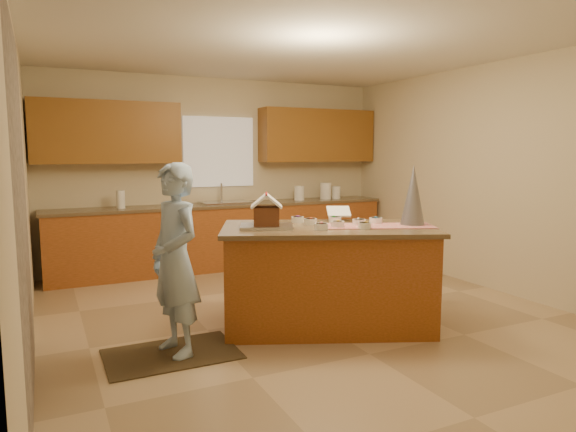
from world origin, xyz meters
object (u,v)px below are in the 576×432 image
(island_base, at_px, (327,279))
(boy, at_px, (175,260))
(tinsel_tree, at_px, (413,195))
(gingerbread_house, at_px, (266,213))

(island_base, bearing_deg, boy, -154.26)
(tinsel_tree, bearing_deg, gingerbread_house, 161.13)
(island_base, xyz_separation_m, boy, (-1.45, -0.07, 0.33))
(island_base, height_order, tinsel_tree, tinsel_tree)
(tinsel_tree, bearing_deg, boy, 174.69)
(tinsel_tree, height_order, gingerbread_house, tinsel_tree)
(island_base, bearing_deg, tinsel_tree, 3.67)
(boy, relative_size, gingerbread_house, 4.09)
(tinsel_tree, distance_m, gingerbread_house, 1.40)
(island_base, height_order, boy, boy)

